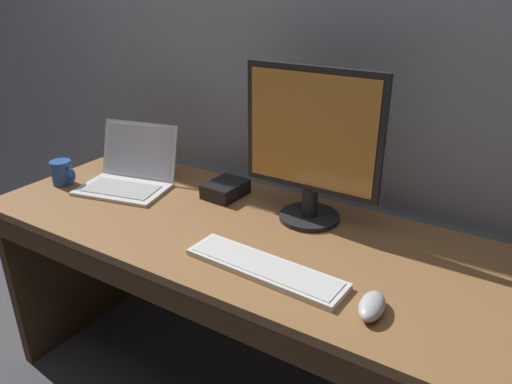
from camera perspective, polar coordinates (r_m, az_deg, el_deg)
The scene contains 7 objects.
desk at distance 1.66m, azimuth -2.28°, elevation -10.55°, with size 1.77×0.69×0.75m.
laptop_white at distance 1.91m, azimuth -14.77°, elevation 2.07°, with size 0.38×0.34×0.22m.
external_monitor at distance 1.52m, azimuth 6.57°, elevation 5.36°, with size 0.46×0.20×0.50m.
wired_keyboard at distance 1.34m, azimuth 1.03°, elevation -8.98°, with size 0.47×0.14×0.02m.
computer_mouse at distance 1.22m, azimuth 13.54°, elevation -12.95°, with size 0.06×0.12×0.04m, color #B7B7BC.
external_drive_box at distance 1.77m, azimuth -3.63°, elevation 0.35°, with size 0.12×0.15×0.05m, color black.
coffee_mug at distance 2.01m, azimuth -21.92°, elevation 2.13°, with size 0.12×0.08×0.09m.
Camera 1 is at (0.78, -1.14, 1.49)m, focal length 33.85 mm.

